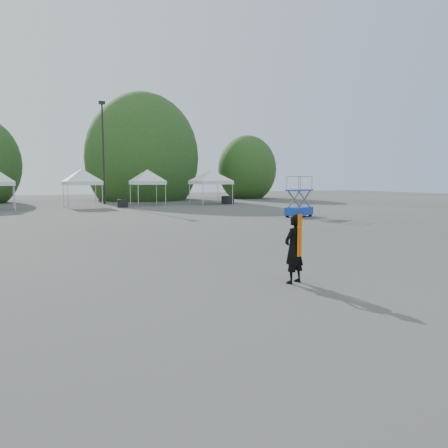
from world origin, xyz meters
name	(u,v)px	position (x,y,z in m)	size (l,w,h in m)	color
ground	(244,264)	(0.00, 0.00, 0.00)	(120.00, 120.00, 0.00)	#474442
light_pole_east	(103,147)	(3.00, 32.00, 5.52)	(0.60, 0.25, 9.80)	black
tree_mid_e	(142,158)	(9.00, 39.00, 4.84)	(5.12, 5.12, 7.79)	#382314
tree_far_e	(247,169)	(22.00, 37.00, 3.63)	(3.84, 3.84, 5.84)	#382314
tent_e	(82,172)	(0.36, 28.53, 3.06)	(4.24, 4.24, 3.88)	silver
tent_f	(147,172)	(6.29, 28.68, 3.06)	(3.95, 3.95, 3.88)	silver
tent_g	(211,173)	(12.35, 27.66, 3.06)	(4.73, 4.73, 3.88)	silver
man	(294,249)	(-0.08, -2.51, 0.84)	(0.70, 0.57, 1.67)	black
scissor_lift	(299,196)	(11.15, 12.00, 1.33)	(2.28, 1.76, 2.64)	#0E5BB8
crate_mid	(123,203)	(3.35, 26.59, 0.35)	(0.90, 0.70, 0.70)	black
crate_east	(228,200)	(13.78, 26.80, 0.39)	(1.01, 0.79, 0.79)	black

